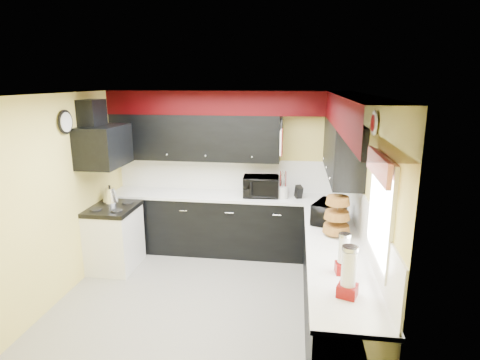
{
  "coord_description": "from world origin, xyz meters",
  "views": [
    {
      "loc": [
        1.04,
        -4.33,
        2.65
      ],
      "look_at": [
        0.31,
        0.83,
        1.35
      ],
      "focal_mm": 30.0,
      "sensor_mm": 36.0,
      "label": 1
    }
  ],
  "objects_px": {
    "toaster_oven": "(261,186)",
    "kettle": "(110,195)",
    "microwave": "(329,212)",
    "utensil_crock": "(283,192)",
    "knife_block": "(299,192)"
  },
  "relations": [
    {
      "from": "toaster_oven",
      "to": "kettle",
      "type": "height_order",
      "value": "toaster_oven"
    },
    {
      "from": "microwave",
      "to": "utensil_crock",
      "type": "bearing_deg",
      "value": 53.2
    },
    {
      "from": "microwave",
      "to": "toaster_oven",
      "type": "bearing_deg",
      "value": 63.68
    },
    {
      "from": "toaster_oven",
      "to": "knife_block",
      "type": "bearing_deg",
      "value": -6.59
    },
    {
      "from": "toaster_oven",
      "to": "microwave",
      "type": "bearing_deg",
      "value": -51.39
    },
    {
      "from": "kettle",
      "to": "microwave",
      "type": "bearing_deg",
      "value": -9.35
    },
    {
      "from": "utensil_crock",
      "to": "knife_block",
      "type": "relative_size",
      "value": 0.95
    },
    {
      "from": "microwave",
      "to": "knife_block",
      "type": "relative_size",
      "value": 2.5
    },
    {
      "from": "utensil_crock",
      "to": "knife_block",
      "type": "bearing_deg",
      "value": 5.02
    },
    {
      "from": "kettle",
      "to": "knife_block",
      "type": "bearing_deg",
      "value": 10.43
    },
    {
      "from": "utensil_crock",
      "to": "microwave",
      "type": "bearing_deg",
      "value": -58.66
    },
    {
      "from": "knife_block",
      "to": "toaster_oven",
      "type": "bearing_deg",
      "value": 154.82
    },
    {
      "from": "utensil_crock",
      "to": "kettle",
      "type": "relative_size",
      "value": 0.79
    },
    {
      "from": "microwave",
      "to": "knife_block",
      "type": "xyz_separation_m",
      "value": [
        -0.37,
        1.01,
        -0.04
      ]
    },
    {
      "from": "microwave",
      "to": "utensil_crock",
      "type": "height_order",
      "value": "microwave"
    }
  ]
}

